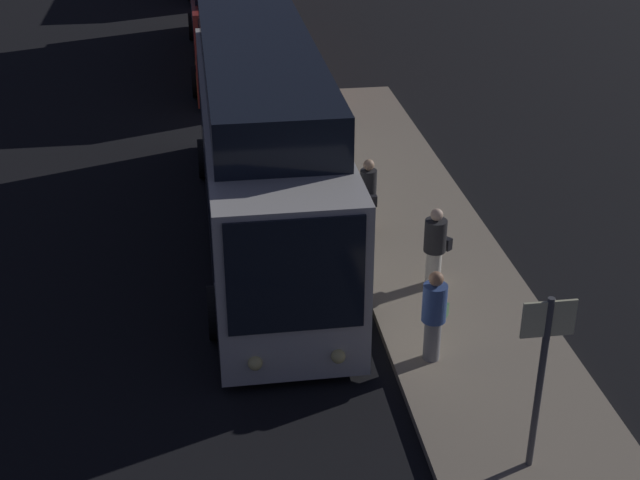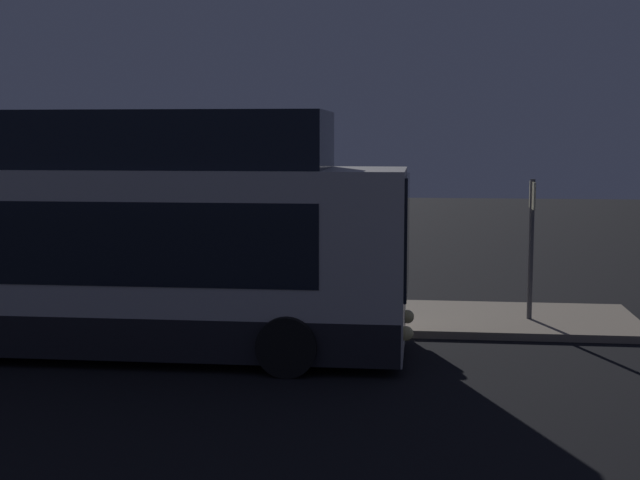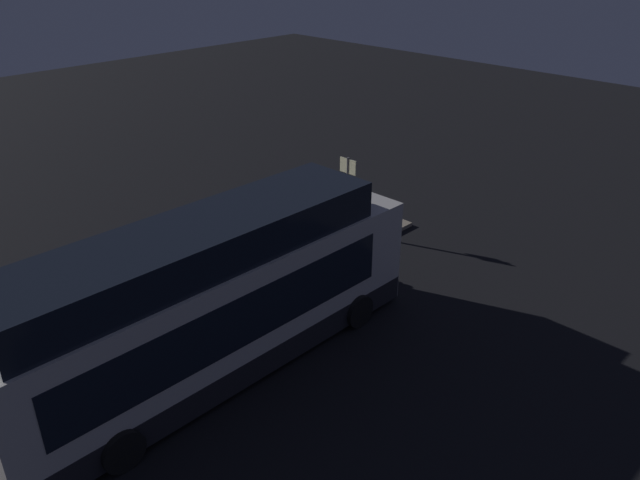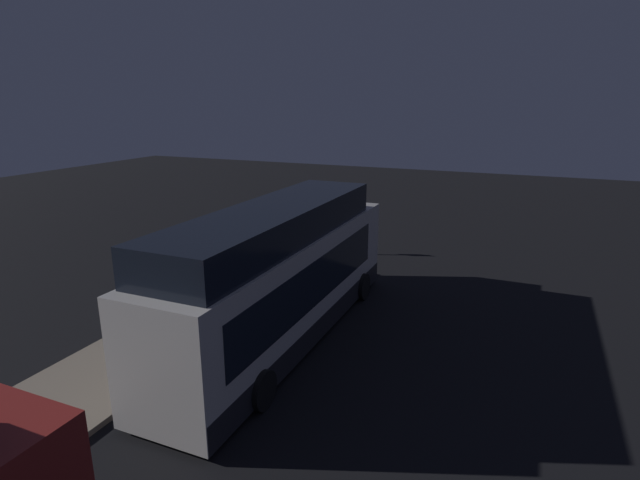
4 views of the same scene
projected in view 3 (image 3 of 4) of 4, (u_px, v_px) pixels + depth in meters
name	position (u px, v px, depth m)	size (l,w,h in m)	color
ground	(230.00, 360.00, 16.38)	(80.00, 80.00, 0.00)	black
platform	(163.00, 311.00, 18.34)	(20.00, 3.17, 0.15)	gray
bus_lead	(215.00, 307.00, 15.23)	(11.52, 2.76, 4.20)	silver
passenger_boarding	(306.00, 237.00, 20.54)	(0.67, 0.62, 1.68)	gray
passenger_waiting	(180.00, 297.00, 17.27)	(0.54, 0.37, 1.63)	#6B604C
passenger_with_bags	(235.00, 256.00, 19.42)	(0.65, 0.69, 1.63)	silver
suitcase	(204.00, 308.00, 17.67)	(0.48, 0.19, 0.98)	black
sign_post	(348.00, 184.00, 22.38)	(0.10, 0.74, 2.79)	#4C4C51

